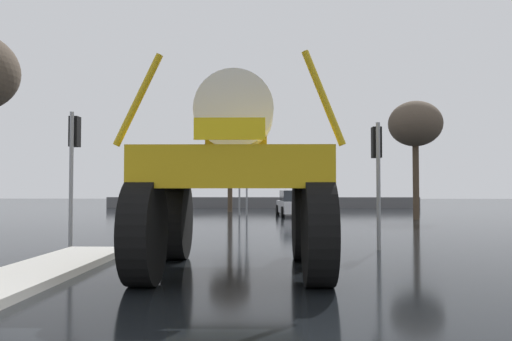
{
  "coord_description": "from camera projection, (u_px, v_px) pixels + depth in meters",
  "views": [
    {
      "loc": [
        0.66,
        -4.91,
        1.64
      ],
      "look_at": [
        0.29,
        8.97,
        2.12
      ],
      "focal_mm": 36.52,
      "sensor_mm": 36.0,
      "label": 1
    }
  ],
  "objects": [
    {
      "name": "ground_plane",
      "position": [
        255.0,
        226.0,
        22.85
      ],
      "size": [
        120.0,
        120.0,
        0.0
      ],
      "primitive_type": "plane",
      "color": "black"
    },
    {
      "name": "median_island",
      "position": [
        27.0,
        276.0,
        9.31
      ],
      "size": [
        1.49,
        7.99,
        0.15
      ],
      "primitive_type": "cube",
      "color": "#B2AFA8",
      "rests_on": "ground"
    },
    {
      "name": "oversize_sprayer",
      "position": [
        236.0,
        177.0,
        10.4
      ],
      "size": [
        3.89,
        5.17,
        3.95
      ],
      "rotation": [
        0.0,
        0.0,
        1.58
      ],
      "color": "black",
      "rests_on": "ground"
    },
    {
      "name": "sedan_ahead",
      "position": [
        294.0,
        204.0,
        31.27
      ],
      "size": [
        2.19,
        4.25,
        1.52
      ],
      "rotation": [
        0.0,
        0.0,
        1.67
      ],
      "color": "silver",
      "rests_on": "ground"
    },
    {
      "name": "traffic_signal_near_left",
      "position": [
        74.0,
        149.0,
        14.29
      ],
      "size": [
        0.24,
        0.54,
        3.73
      ],
      "color": "gray",
      "rests_on": "ground"
    },
    {
      "name": "traffic_signal_near_right",
      "position": [
        377.0,
        157.0,
        14.06
      ],
      "size": [
        0.24,
        0.54,
        3.41
      ],
      "color": "gray",
      "rests_on": "ground"
    },
    {
      "name": "traffic_signal_far_left",
      "position": [
        240.0,
        170.0,
        32.27
      ],
      "size": [
        0.24,
        0.55,
        3.85
      ],
      "color": "gray",
      "rests_on": "ground"
    },
    {
      "name": "traffic_signal_far_right",
      "position": [
        247.0,
        171.0,
        32.26
      ],
      "size": [
        0.24,
        0.55,
        3.77
      ],
      "color": "gray",
      "rests_on": "ground"
    },
    {
      "name": "bare_tree_right",
      "position": [
        415.0,
        125.0,
        27.52
      ],
      "size": [
        2.82,
        2.82,
        6.27
      ],
      "color": "#473828",
      "rests_on": "ground"
    },
    {
      "name": "bare_tree_far_center",
      "position": [
        230.0,
        135.0,
        36.38
      ],
      "size": [
        2.94,
        2.94,
        6.72
      ],
      "color": "#473828",
      "rests_on": "ground"
    },
    {
      "name": "roadside_barrier",
      "position": [
        262.0,
        203.0,
        43.62
      ],
      "size": [
        26.29,
        0.24,
        0.9
      ],
      "primitive_type": "cube",
      "color": "#59595B",
      "rests_on": "ground"
    }
  ]
}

